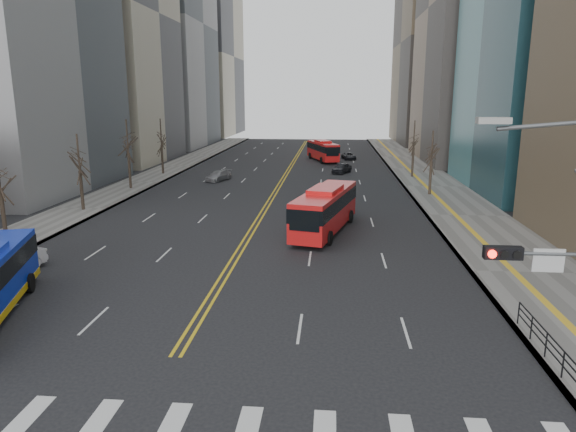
{
  "coord_description": "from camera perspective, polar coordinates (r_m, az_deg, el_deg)",
  "views": [
    {
      "loc": [
        5.97,
        -12.81,
        9.95
      ],
      "look_at": [
        3.82,
        12.21,
        4.08
      ],
      "focal_mm": 32.0,
      "sensor_mm": 36.0,
      "label": 1
    }
  ],
  "objects": [
    {
      "name": "pedestrian_railing",
      "position": [
        22.51,
        26.79,
        -12.27
      ],
      "size": [
        0.06,
        6.06,
        1.02
      ],
      "color": "black",
      "rests_on": "sidewalk_right"
    },
    {
      "name": "car_silver",
      "position": [
        62.66,
        -7.74,
        4.47
      ],
      "size": [
        3.01,
        4.52,
        1.22
      ],
      "primitive_type": "imported",
      "rotation": [
        0.0,
        0.0,
        -0.34
      ],
      "color": "gray",
      "rests_on": "ground"
    },
    {
      "name": "car_white",
      "position": [
        33.52,
        -28.88,
        -4.49
      ],
      "size": [
        3.02,
        4.73,
        1.47
      ],
      "primitive_type": "imported",
      "rotation": [
        0.0,
        0.0,
        -0.35
      ],
      "color": "white",
      "rests_on": "ground"
    },
    {
      "name": "red_bus_far",
      "position": [
        81.55,
        3.88,
        7.39
      ],
      "size": [
        5.35,
        10.28,
        3.22
      ],
      "color": "red",
      "rests_on": "ground"
    },
    {
      "name": "car_dark_far",
      "position": [
        83.91,
        6.77,
        6.64
      ],
      "size": [
        2.48,
        4.2,
        1.1
      ],
      "primitive_type": "imported",
      "rotation": [
        0.0,
        0.0,
        0.18
      ],
      "color": "black",
      "rests_on": "ground"
    },
    {
      "name": "red_bus_near",
      "position": [
        38.35,
        4.16,
        1.0
      ],
      "size": [
        4.97,
        10.97,
        3.4
      ],
      "color": "red",
      "rests_on": "ground"
    },
    {
      "name": "street_trees",
      "position": [
        49.42,
        -10.62,
        7.04
      ],
      "size": [
        35.2,
        47.2,
        7.6
      ],
      "color": "#2E221C",
      "rests_on": "ground"
    },
    {
      "name": "sidewalk_left",
      "position": [
        62.81,
        -16.14,
        3.59
      ],
      "size": [
        5.0,
        130.0,
        0.15
      ],
      "primitive_type": "cube",
      "color": "slate",
      "rests_on": "ground"
    },
    {
      "name": "centerline",
      "position": [
        68.8,
        -0.11,
        4.85
      ],
      "size": [
        0.55,
        100.0,
        0.01
      ],
      "color": "gold",
      "rests_on": "ground"
    },
    {
      "name": "car_dark_mid",
      "position": [
        68.63,
        5.99,
        5.32
      ],
      "size": [
        3.06,
        4.29,
        1.36
      ],
      "primitive_type": "imported",
      "rotation": [
        0.0,
        0.0,
        -0.41
      ],
      "color": "black",
      "rests_on": "ground"
    },
    {
      "name": "office_towers",
      "position": [
        82.72,
        0.87,
        22.89
      ],
      "size": [
        83.0,
        134.0,
        58.0
      ],
      "color": "gray",
      "rests_on": "ground"
    },
    {
      "name": "sidewalk_right",
      "position": [
        59.77,
        16.0,
        3.14
      ],
      "size": [
        7.0,
        130.0,
        0.15
      ],
      "primitive_type": "cube",
      "color": "slate",
      "rests_on": "ground"
    }
  ]
}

